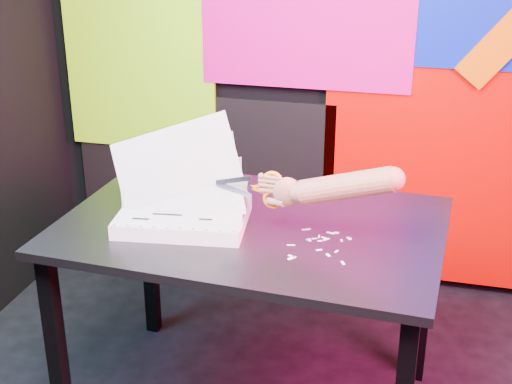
# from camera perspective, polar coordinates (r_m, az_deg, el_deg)

# --- Properties ---
(room) EXTENTS (3.01, 3.01, 2.71)m
(room) POSITION_cam_1_polar(r_m,az_deg,el_deg) (1.74, 3.21, 9.20)
(room) COLOR black
(room) RESTS_ON ground
(backdrop) EXTENTS (2.88, 0.05, 2.08)m
(backdrop) POSITION_cam_1_polar(r_m,az_deg,el_deg) (3.23, 9.39, 8.03)
(backdrop) COLOR #BE0200
(backdrop) RESTS_ON ground
(work_table) EXTENTS (1.29, 0.90, 0.75)m
(work_table) POSITION_cam_1_polar(r_m,az_deg,el_deg) (2.40, -0.34, -4.30)
(work_table) COLOR black
(work_table) RESTS_ON ground
(printout_stack) EXTENTS (0.50, 0.35, 0.38)m
(printout_stack) POSITION_cam_1_polar(r_m,az_deg,el_deg) (2.36, -5.84, -1.77)
(printout_stack) COLOR white
(printout_stack) RESTS_ON work_table
(scissors) EXTENTS (0.23, 0.03, 0.13)m
(scissors) POSITION_cam_1_polar(r_m,az_deg,el_deg) (2.24, 0.96, 0.21)
(scissors) COLOR #9DA8C2
(scissors) RESTS_ON printout_stack
(hand_forearm) EXTENTS (0.44, 0.11, 0.17)m
(hand_forearm) POSITION_cam_1_polar(r_m,az_deg,el_deg) (2.18, 6.41, 0.41)
(hand_forearm) COLOR #B86C50
(hand_forearm) RESTS_ON work_table
(paper_clippings) EXTENTS (0.19, 0.23, 0.00)m
(paper_clippings) POSITION_cam_1_polar(r_m,az_deg,el_deg) (2.23, 5.18, -4.16)
(paper_clippings) COLOR white
(paper_clippings) RESTS_ON work_table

